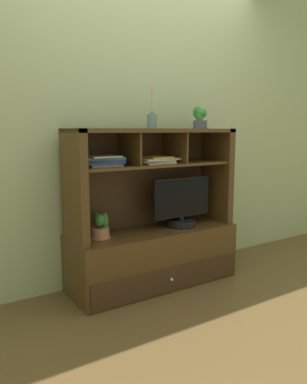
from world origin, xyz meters
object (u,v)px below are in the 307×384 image
potted_orchid (100,228)px  diffuser_bottle (152,121)px  media_console (153,238)px  magazine_stack_left (102,161)px  potted_succulent (200,119)px  tv_monitor (182,206)px  magazine_stack_centre (155,160)px

potted_orchid → diffuser_bottle: (0.46, 0.01, 0.78)m
potted_orchid → diffuser_bottle: bearing=0.9°
media_console → potted_orchid: bearing=179.2°
magazine_stack_left → potted_succulent: bearing=-2.5°
magazine_stack_left → diffuser_bottle: (0.43, 0.00, 0.29)m
tv_monitor → media_console: bearing=169.0°
media_console → magazine_stack_centre: (0.03, 0.01, 0.63)m
magazine_stack_left → media_console: bearing=-1.8°
potted_orchid → magazine_stack_centre: (0.49, 0.01, 0.48)m
media_console → magazine_stack_left: size_ratio=4.05×
tv_monitor → magazine_stack_left: size_ratio=1.60×
media_console → potted_succulent: bearing=-3.2°
media_console → tv_monitor: 0.35m
potted_orchid → diffuser_bottle: size_ratio=0.58×
media_console → magazine_stack_centre: size_ratio=4.05×
tv_monitor → potted_succulent: potted_succulent is taller
potted_orchid → magazine_stack_centre: bearing=0.9°
tv_monitor → potted_succulent: (0.19, 0.02, 0.71)m
magazine_stack_left → diffuser_bottle: 0.52m
tv_monitor → diffuser_bottle: 0.73m
media_console → magazine_stack_centre: bearing=27.0°
media_console → potted_succulent: potted_succulent is taller
potted_orchid → potted_succulent: (0.90, -0.03, 0.80)m
media_console → diffuser_bottle: diffuser_bottle is taller
tv_monitor → diffuser_bottle: bearing=165.9°
tv_monitor → diffuser_bottle: diffuser_bottle is taller
media_console → tv_monitor: bearing=-11.0°
magazine_stack_left → potted_orchid: bearing=-167.8°
diffuser_bottle → magazine_stack_centre: bearing=0.8°
potted_orchid → magazine_stack_left: (0.03, 0.01, 0.49)m
potted_succulent → magazine_stack_centre: bearing=174.6°
potted_orchid → diffuser_bottle: diffuser_bottle is taller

